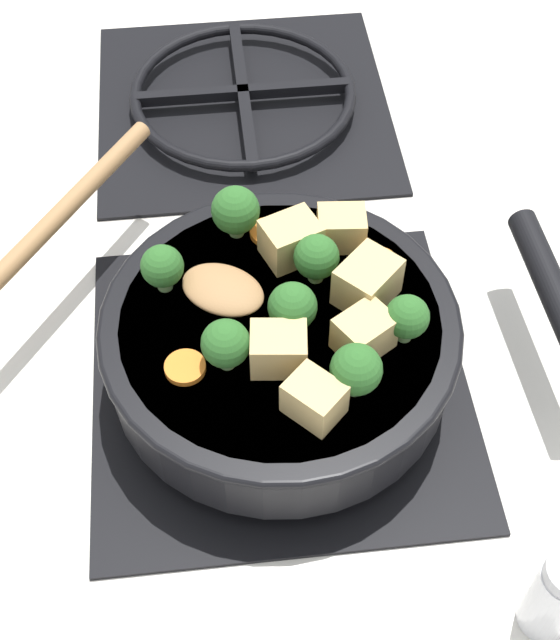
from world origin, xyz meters
TOP-DOWN VIEW (x-y plane):
  - ground_plane at (0.00, 0.00)m, footprint 2.40×2.40m
  - front_burner_grate at (0.00, 0.00)m, footprint 0.31×0.31m
  - rear_burner_grate at (0.00, 0.36)m, footprint 0.31×0.31m
  - skillet_pan at (0.00, 0.00)m, footprint 0.38×0.28m
  - wooden_spoon at (-0.12, 0.08)m, footprint 0.25×0.24m
  - tofu_cube_center_large at (0.06, -0.03)m, footprint 0.05×0.05m
  - tofu_cube_near_handle at (-0.01, -0.04)m, footprint 0.04×0.04m
  - tofu_cube_east_chunk at (0.06, 0.08)m, footprint 0.04×0.03m
  - tofu_cube_west_chunk at (0.07, 0.02)m, footprint 0.06×0.06m
  - tofu_cube_back_piece at (0.02, 0.07)m, footprint 0.05×0.05m
  - tofu_cube_front_piece at (0.01, -0.08)m, footprint 0.05×0.05m
  - broccoli_floret_near_spoon at (-0.03, 0.09)m, footprint 0.04×0.04m
  - broccoli_floret_center_top at (-0.09, 0.04)m, footprint 0.03×0.03m
  - broccoli_floret_east_rim at (0.05, -0.07)m, footprint 0.04×0.04m
  - broccoli_floret_west_rim at (-0.04, -0.04)m, footprint 0.04×0.04m
  - broccoli_floret_north_edge at (0.09, -0.03)m, footprint 0.03×0.03m
  - broccoli_floret_south_cluster at (0.01, -0.01)m, footprint 0.04×0.04m
  - broccoli_floret_mid_floret at (0.03, 0.04)m, footprint 0.04×0.04m
  - carrot_slice_orange_thin at (-0.07, -0.04)m, footprint 0.03×0.03m
  - carrot_slice_near_center at (0.09, 0.05)m, footprint 0.02×0.02m
  - carrot_slice_edge_slice at (-0.00, 0.09)m, footprint 0.03×0.03m
  - salt_shaker at (0.16, -0.22)m, footprint 0.04×0.04m

SIDE VIEW (x-z plane):
  - ground_plane at x=0.00m, z-range 0.00..0.00m
  - front_burner_grate at x=0.00m, z-range 0.00..0.03m
  - rear_burner_grate at x=0.00m, z-range 0.00..0.03m
  - salt_shaker at x=0.16m, z-range 0.00..0.09m
  - skillet_pan at x=0.00m, z-range 0.03..0.09m
  - carrot_slice_orange_thin at x=-0.07m, z-range 0.09..0.09m
  - carrot_slice_near_center at x=0.09m, z-range 0.09..0.09m
  - carrot_slice_edge_slice at x=0.00m, z-range 0.09..0.09m
  - wooden_spoon at x=-0.12m, z-range 0.09..0.10m
  - tofu_cube_front_piece at x=0.01m, z-range 0.09..0.12m
  - tofu_cube_east_chunk at x=0.06m, z-range 0.09..0.12m
  - tofu_cube_center_large at x=0.06m, z-range 0.09..0.12m
  - tofu_cube_near_handle at x=-0.01m, z-range 0.09..0.12m
  - tofu_cube_back_piece at x=0.02m, z-range 0.09..0.12m
  - tofu_cube_west_chunk at x=0.07m, z-range 0.09..0.12m
  - broccoli_floret_north_edge at x=0.09m, z-range 0.09..0.13m
  - broccoli_floret_center_top at x=-0.09m, z-range 0.09..0.13m
  - broccoli_floret_mid_floret at x=0.03m, z-range 0.09..0.13m
  - broccoli_floret_west_rim at x=-0.04m, z-range 0.09..0.13m
  - broccoli_floret_south_cluster at x=0.01m, z-range 0.09..0.13m
  - broccoli_floret_east_rim at x=0.05m, z-range 0.09..0.13m
  - broccoli_floret_near_spoon at x=-0.03m, z-range 0.09..0.14m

